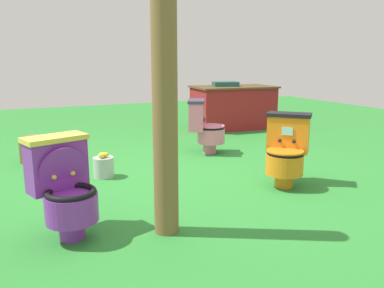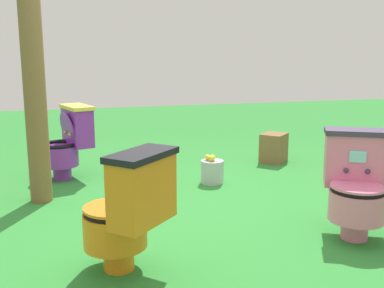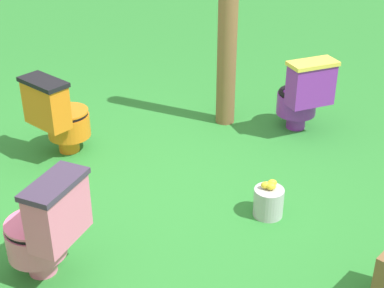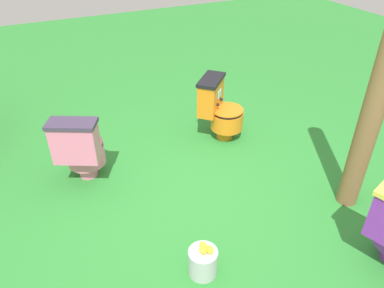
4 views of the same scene
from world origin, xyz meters
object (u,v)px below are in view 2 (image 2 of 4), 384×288
at_px(toilet_orange, 127,211).
at_px(toilet_pink, 356,183).
at_px(small_crate, 274,148).
at_px(lemon_bucket, 212,171).
at_px(wooden_post, 35,95).
at_px(toilet_purple, 68,141).

relative_size(toilet_orange, toilet_pink, 1.00).
bearing_deg(small_crate, lemon_bucket, -56.22).
relative_size(toilet_orange, wooden_post, 0.40).
distance_m(toilet_pink, lemon_bucket, 1.61).
xyz_separation_m(toilet_orange, toilet_purple, (-2.18, -0.30, 0.00)).
height_order(toilet_pink, wooden_post, wooden_post).
xyz_separation_m(toilet_orange, toilet_pink, (-0.14, 1.58, 0.00)).
distance_m(wooden_post, small_crate, 2.73).
height_order(wooden_post, lemon_bucket, wooden_post).
bearing_deg(toilet_pink, lemon_bucket, -42.51).
bearing_deg(toilet_orange, wooden_post, 64.44).
xyz_separation_m(toilet_purple, wooden_post, (0.68, -0.24, 0.53)).
height_order(toilet_orange, toilet_purple, same).
relative_size(toilet_purple, wooden_post, 0.40).
distance_m(toilet_orange, toilet_purple, 2.20).
distance_m(toilet_orange, lemon_bucket, 1.94).
distance_m(toilet_purple, wooden_post, 0.90).
bearing_deg(toilet_orange, lemon_bucket, 12.28).
bearing_deg(lemon_bucket, small_crate, 123.78).
xyz_separation_m(toilet_orange, lemon_bucket, (-1.63, 1.03, -0.25)).
xyz_separation_m(toilet_pink, wooden_post, (-1.35, -2.12, 0.53)).
xyz_separation_m(toilet_orange, wooden_post, (-1.49, -0.54, 0.53)).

